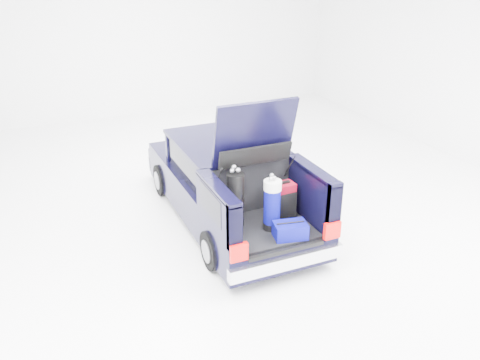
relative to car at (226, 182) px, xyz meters
name	(u,v)px	position (x,y,z in m)	size (l,w,h in m)	color
ground	(229,218)	(0.00, -0.11, -0.67)	(14.00, 14.00, 0.00)	white
car	(226,182)	(0.00, 0.00, 0.00)	(1.87, 4.65, 2.47)	black
red_suitcase	(282,201)	(0.36, -1.43, 0.21)	(0.38, 0.25, 0.61)	#630311
black_golf_bag	(235,199)	(-0.40, -1.35, 0.36)	(0.33, 0.34, 0.95)	black
blue_golf_bag	(272,204)	(0.06, -1.66, 0.33)	(0.30, 0.30, 0.89)	black
blue_duffel	(290,230)	(0.19, -2.01, 0.04)	(0.53, 0.40, 0.25)	#040461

